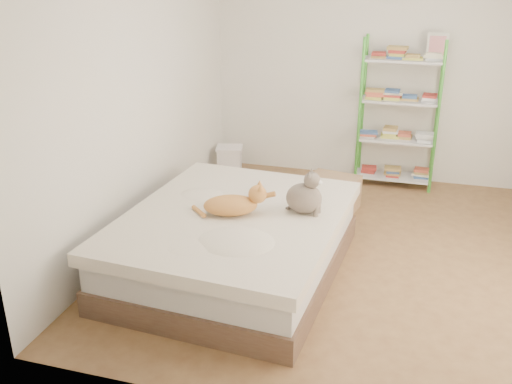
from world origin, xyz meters
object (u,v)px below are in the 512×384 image
at_px(orange_cat, 230,203).
at_px(grey_cat, 304,192).
at_px(bed, 234,243).
at_px(shelf_unit, 399,114).
at_px(cardboard_box, 332,193).
at_px(white_bin, 230,161).

bearing_deg(orange_cat, grey_cat, 0.83).
xyz_separation_m(bed, orange_cat, (-0.02, -0.03, 0.37)).
bearing_deg(grey_cat, orange_cat, 114.61).
height_order(bed, shelf_unit, shelf_unit).
distance_m(bed, orange_cat, 0.37).
distance_m(bed, cardboard_box, 1.65).
height_order(orange_cat, grey_cat, grey_cat).
xyz_separation_m(bed, shelf_unit, (1.16, 2.47, 0.58)).
xyz_separation_m(bed, cardboard_box, (0.58, 1.55, -0.09)).
bearing_deg(bed, shelf_unit, 68.95).
bearing_deg(shelf_unit, white_bin, -173.14).
bearing_deg(shelf_unit, bed, -115.04).
relative_size(grey_cat, shelf_unit, 0.21).
bearing_deg(cardboard_box, orange_cat, -98.73).
bearing_deg(bed, cardboard_box, 73.42).
bearing_deg(bed, orange_cat, -115.79).
bearing_deg(shelf_unit, orange_cat, -115.10).
height_order(orange_cat, white_bin, orange_cat).
relative_size(orange_cat, white_bin, 1.39).
distance_m(grey_cat, white_bin, 2.52).
xyz_separation_m(grey_cat, shelf_unit, (0.61, 2.30, 0.13)).
height_order(grey_cat, shelf_unit, shelf_unit).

